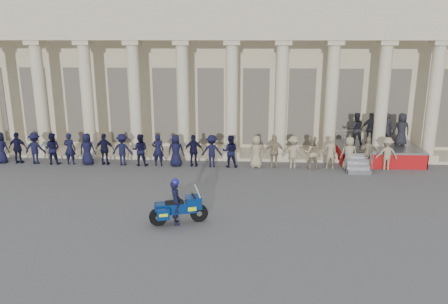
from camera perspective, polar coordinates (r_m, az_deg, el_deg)
ground at (r=16.46m, az=-4.82°, el=-8.32°), size 90.00×90.00×0.00m
building at (r=29.87m, az=-0.94°, el=11.10°), size 40.00×12.50×9.00m
officer_rank at (r=22.46m, az=-6.47°, el=0.21°), size 22.66×0.63×1.66m
reviewing_stand at (r=24.46m, az=19.26°, el=1.83°), size 4.20×4.04×2.57m
motorcycle at (r=15.65m, az=-5.87°, el=-7.28°), size 2.05×1.13×1.35m
rider at (r=15.54m, az=-6.32°, el=-6.42°), size 0.54×0.68×1.70m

